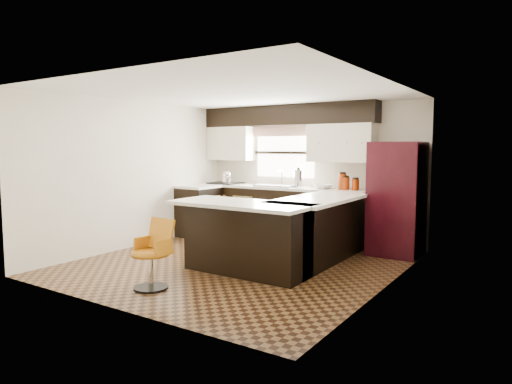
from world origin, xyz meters
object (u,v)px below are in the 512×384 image
Objects in this scene: peninsula_return at (247,239)px; bar_chair at (150,255)px; refrigerator at (397,199)px; peninsula_long at (316,232)px.

bar_chair is (-0.55, -1.18, -0.04)m from peninsula_return.
peninsula_return is 2.53m from refrigerator.
peninsula_return is (-0.53, -0.97, 0.00)m from peninsula_long.
peninsula_long is 1.11m from peninsula_return.
refrigerator reaches higher than bar_chair.
peninsula_long is 2.39× the size of bar_chair.
bar_chair is (-1.07, -2.16, -0.04)m from peninsula_long.
peninsula_long is at bearing 68.54° from bar_chair.
peninsula_long reaches higher than bar_chair.
peninsula_return reaches higher than bar_chair.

